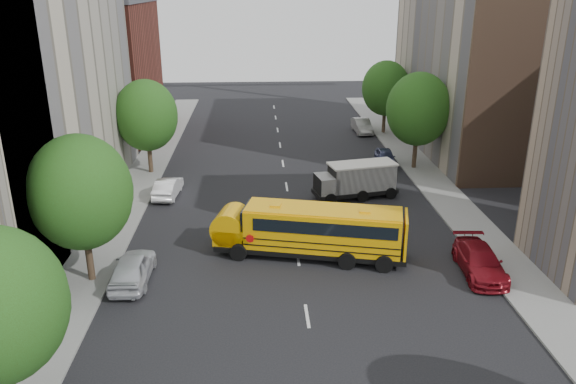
{
  "coord_description": "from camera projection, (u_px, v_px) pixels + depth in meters",
  "views": [
    {
      "loc": [
        -2.17,
        -30.61,
        14.64
      ],
      "look_at": [
        -0.34,
        2.0,
        2.54
      ],
      "focal_mm": 35.0,
      "sensor_mm": 36.0,
      "label": 1
    }
  ],
  "objects": [
    {
      "name": "building_left_redbrick",
      "position": [
        100.0,
        70.0,
        56.87
      ],
      "size": [
        10.0,
        15.0,
        13.0
      ],
      "primitive_type": "cube",
      "color": "maroon",
      "rests_on": "ground"
    },
    {
      "name": "building_right_far",
      "position": [
        480.0,
        51.0,
        50.4
      ],
      "size": [
        10.0,
        22.0,
        18.0
      ],
      "primitive_type": "cube",
      "color": "#BCAA92",
      "rests_on": "ground"
    },
    {
      "name": "street_tree_2",
      "position": [
        146.0,
        116.0,
        44.71
      ],
      "size": [
        4.99,
        4.99,
        7.71
      ],
      "color": "#38281C",
      "rests_on": "ground"
    },
    {
      "name": "parked_car_1",
      "position": [
        168.0,
        187.0,
        41.05
      ],
      "size": [
        1.8,
        4.3,
        1.38
      ],
      "primitive_type": "imported",
      "rotation": [
        0.0,
        0.0,
        3.06
      ],
      "color": "white",
      "rests_on": "ground"
    },
    {
      "name": "ground",
      "position": [
        295.0,
        243.0,
        33.86
      ],
      "size": [
        120.0,
        120.0,
        0.0
      ],
      "primitive_type": "plane",
      "color": "black",
      "rests_on": "ground"
    },
    {
      "name": "street_tree_4",
      "position": [
        418.0,
        109.0,
        45.78
      ],
      "size": [
        5.25,
        5.25,
        8.1
      ],
      "color": "#38281C",
      "rests_on": "ground"
    },
    {
      "name": "sidewalk_right",
      "position": [
        455.0,
        207.0,
        39.12
      ],
      "size": [
        3.0,
        80.0,
        0.12
      ],
      "primitive_type": "cube",
      "color": "slate",
      "rests_on": "ground"
    },
    {
      "name": "building_right_sidewall",
      "position": [
        538.0,
        68.0,
        40.1
      ],
      "size": [
        10.1,
        0.3,
        18.0
      ],
      "primitive_type": "cube",
      "color": "brown",
      "rests_on": "ground"
    },
    {
      "name": "street_tree_5",
      "position": [
        386.0,
        88.0,
        57.14
      ],
      "size": [
        4.86,
        4.86,
        7.51
      ],
      "color": "#38281C",
      "rests_on": "ground"
    },
    {
      "name": "parked_car_4",
      "position": [
        385.0,
        157.0,
        48.36
      ],
      "size": [
        1.88,
        4.05,
        1.34
      ],
      "primitive_type": "imported",
      "rotation": [
        0.0,
        0.0,
        -0.08
      ],
      "color": "#363B5F",
      "rests_on": "ground"
    },
    {
      "name": "parked_car_0",
      "position": [
        132.0,
        268.0,
        29.15
      ],
      "size": [
        1.91,
        4.65,
        1.58
      ],
      "primitive_type": "imported",
      "rotation": [
        0.0,
        0.0,
        3.13
      ],
      "color": "#BABCC2",
      "rests_on": "ground"
    },
    {
      "name": "school_bus",
      "position": [
        309.0,
        229.0,
        31.66
      ],
      "size": [
        11.06,
        4.85,
        3.05
      ],
      "rotation": [
        0.0,
        0.0,
        -0.23
      ],
      "color": "black",
      "rests_on": "ground"
    },
    {
      "name": "sidewalk_left",
      "position": [
        121.0,
        214.0,
        37.92
      ],
      "size": [
        3.0,
        80.0,
        0.12
      ],
      "primitive_type": "cube",
      "color": "slate",
      "rests_on": "ground"
    },
    {
      "name": "safari_truck",
      "position": [
        356.0,
        180.0,
        40.63
      ],
      "size": [
        6.33,
        3.38,
        2.58
      ],
      "rotation": [
        0.0,
        0.0,
        0.21
      ],
      "color": "black",
      "rests_on": "ground"
    },
    {
      "name": "lane_markings",
      "position": [
        287.0,
        187.0,
        43.22
      ],
      "size": [
        0.15,
        64.0,
        0.01
      ],
      "primitive_type": "cube",
      "color": "silver",
      "rests_on": "ground"
    },
    {
      "name": "building_left_cream",
      "position": [
        3.0,
        64.0,
        35.06
      ],
      "size": [
        10.0,
        26.0,
        20.0
      ],
      "primitive_type": "cube",
      "color": "#BCB097",
      "rests_on": "ground"
    },
    {
      "name": "parked_car_3",
      "position": [
        480.0,
        261.0,
        30.03
      ],
      "size": [
        2.36,
        5.12,
        1.45
      ],
      "primitive_type": "imported",
      "rotation": [
        0.0,
        0.0,
        -0.07
      ],
      "color": "maroon",
      "rests_on": "ground"
    },
    {
      "name": "parked_car_5",
      "position": [
        362.0,
        126.0,
        58.81
      ],
      "size": [
        1.76,
        4.52,
        1.47
      ],
      "primitive_type": "imported",
      "rotation": [
        0.0,
        0.0,
        0.05
      ],
      "color": "gray",
      "rests_on": "ground"
    },
    {
      "name": "street_tree_1",
      "position": [
        81.0,
        192.0,
        27.82
      ],
      "size": [
        5.12,
        5.12,
        7.9
      ],
      "color": "#38281C",
      "rests_on": "ground"
    }
  ]
}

